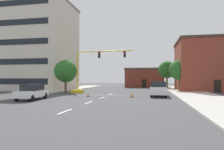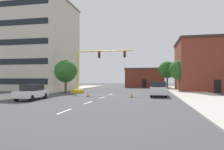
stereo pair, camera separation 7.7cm
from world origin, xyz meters
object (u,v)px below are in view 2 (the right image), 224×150
traffic_cone_roadside_a (88,95)px  tree_left_near (66,71)px  pickup_truck_white (159,89)px  traffic_signal_gantry (85,79)px  sedan_white_near_left (32,92)px  traffic_cone_roadside_b (132,95)px  tree_right_mid (179,70)px  tree_right_far (167,70)px

traffic_cone_roadside_a → tree_left_near: bearing=133.7°
pickup_truck_white → traffic_cone_roadside_a: 9.38m
traffic_signal_gantry → sedan_white_near_left: size_ratio=2.18×
sedan_white_near_left → traffic_cone_roadside_b: 11.78m
sedan_white_near_left → tree_right_mid: bearing=46.2°
tree_left_near → traffic_cone_roadside_a: 9.11m
traffic_cone_roadside_b → sedan_white_near_left: bearing=-153.9°
tree_right_far → tree_right_mid: tree_right_far is taller
tree_right_mid → tree_left_near: size_ratio=1.07×
tree_right_far → traffic_cone_roadside_a: bearing=-115.9°
traffic_signal_gantry → tree_right_mid: (15.62, 7.76, 1.65)m
tree_left_near → pickup_truck_white: (14.89, -3.69, -2.62)m
traffic_signal_gantry → traffic_cone_roadside_b: (8.13, -5.92, -1.96)m
tree_right_far → traffic_cone_roadside_a: tree_right_far is taller
traffic_signal_gantry → tree_left_near: size_ratio=1.84×
tree_right_mid → traffic_cone_roadside_b: bearing=-118.7°
tree_right_far → tree_right_mid: 10.14m
tree_right_far → traffic_cone_roadside_a: (-11.67, -23.98, -4.17)m
traffic_signal_gantry → tree_right_far: traffic_signal_gantry is taller
traffic_signal_gantry → tree_right_far: 22.82m
tree_right_mid → pickup_truck_white: 12.59m
tree_right_far → traffic_cone_roadside_b: 24.80m
tree_right_far → sedan_white_near_left: (-16.56, -28.87, -3.57)m
traffic_cone_roadside_a → sedan_white_near_left: bearing=-135.0°
traffic_cone_roadside_b → traffic_signal_gantry: bearing=143.9°
tree_right_mid → traffic_cone_roadside_b: (-7.49, -13.69, -3.61)m
tree_left_near → pickup_truck_white: bearing=-13.9°
sedan_white_near_left → tree_left_near: bearing=95.0°
tree_right_far → traffic_cone_roadside_b: bearing=-104.2°
tree_left_near → traffic_cone_roadside_b: (11.53, -5.87, -3.24)m
pickup_truck_white → tree_right_far: bearing=83.0°
pickup_truck_white → traffic_cone_roadside_b: bearing=-147.1°
pickup_truck_white → sedan_white_near_left: size_ratio=1.19×
tree_right_mid → traffic_cone_roadside_a: 19.53m
sedan_white_near_left → pickup_truck_white: bearing=27.8°
pickup_truck_white → traffic_cone_roadside_b: pickup_truck_white is taller
traffic_signal_gantry → pickup_truck_white: 12.16m
traffic_signal_gantry → tree_left_near: 3.64m
pickup_truck_white → sedan_white_near_left: 15.74m
traffic_signal_gantry → traffic_cone_roadside_b: size_ratio=14.19×
tree_right_mid → sedan_white_near_left: size_ratio=1.26×
tree_right_far → pickup_truck_white: (-2.64, -21.53, -3.48)m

